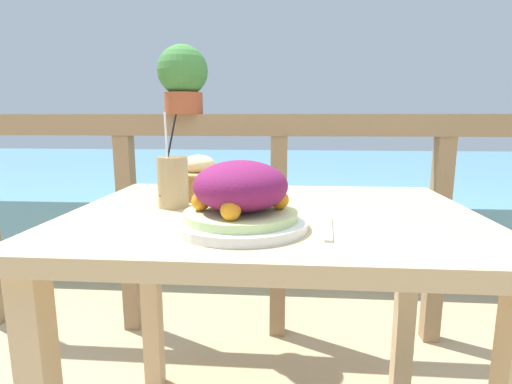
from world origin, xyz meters
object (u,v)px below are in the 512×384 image
(drink_glass, at_px, (173,182))
(potted_plant, at_px, (183,77))
(bread_basket, at_px, (199,179))
(salad_plate, at_px, (241,199))

(drink_glass, distance_m, potted_plant, 0.79)
(bread_basket, distance_m, potted_plant, 0.67)
(salad_plate, relative_size, drink_glass, 1.15)
(bread_basket, xyz_separation_m, potted_plant, (-0.18, 0.54, 0.35))
(salad_plate, xyz_separation_m, bread_basket, (-0.17, 0.35, -0.01))
(bread_basket, bearing_deg, drink_glass, -101.93)
(drink_glass, bearing_deg, potted_plant, 101.84)
(salad_plate, height_order, bread_basket, salad_plate)
(salad_plate, height_order, drink_glass, drink_glass)
(potted_plant, bearing_deg, drink_glass, -78.16)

